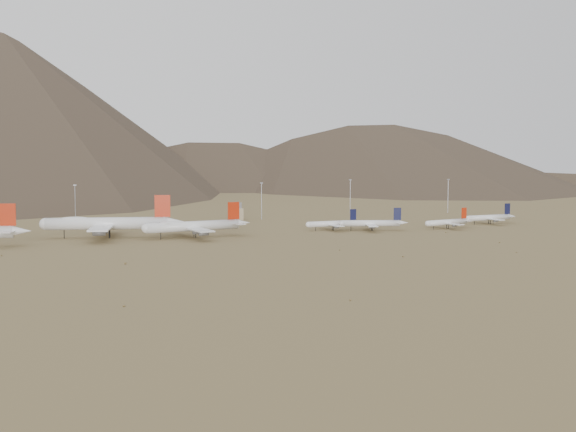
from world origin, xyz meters
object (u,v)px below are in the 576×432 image
object	(u,v)px
widebody_east	(193,226)
control_tower	(236,212)
widebody_centre	(108,223)
narrowbody_a	(333,224)
narrowbody_b	(373,223)

from	to	relation	value
widebody_east	control_tower	distance (m)	109.80
widebody_east	widebody_centre	bearing A→B (deg)	154.21
widebody_east	narrowbody_a	xyz separation A→B (m)	(88.42, 12.40, -2.55)
widebody_east	control_tower	xyz separation A→B (m)	(50.59, 97.44, -1.25)
widebody_east	control_tower	world-z (taller)	widebody_east
widebody_east	narrowbody_b	world-z (taller)	widebody_east
widebody_east	narrowbody_b	bearing A→B (deg)	-7.80
widebody_centre	narrowbody_a	bearing A→B (deg)	12.22
widebody_centre	control_tower	size ratio (longest dim) A/B	6.53
widebody_east	control_tower	bearing A→B (deg)	53.60
widebody_east	narrowbody_a	world-z (taller)	widebody_east
widebody_centre	control_tower	bearing A→B (deg)	53.91
widebody_centre	control_tower	distance (m)	127.32
narrowbody_a	control_tower	size ratio (longest dim) A/B	3.12
narrowbody_a	narrowbody_b	size ratio (longest dim) A/B	0.92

